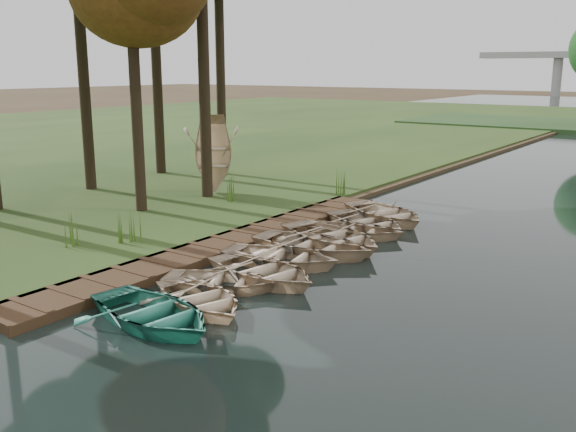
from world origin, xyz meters
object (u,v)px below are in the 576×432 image
Objects in this scene: rowboat_0 at (152,309)px; rowboat_1 at (200,295)px; boardwalk at (230,244)px; rowboat_2 at (222,278)px; stored_rowboat at (213,185)px.

rowboat_0 reaches higher than rowboat_1.
boardwalk is 5.17× the size of rowboat_1.
rowboat_0 is (2.72, -5.79, 0.27)m from boardwalk.
rowboat_2 is (-0.28, 2.63, -0.06)m from rowboat_0.
rowboat_0 is at bearing -166.97° from rowboat_1.
rowboat_2 is 0.91× the size of stored_rowboat.
rowboat_1 is at bearing -96.97° from stored_rowboat.
rowboat_2 is at bearing -52.40° from boardwalk.
stored_rowboat reaches higher than rowboat_0.
rowboat_2 is 11.82m from stored_rowboat.
rowboat_0 is at bearing -64.84° from boardwalk.
rowboat_2 is (2.44, -3.17, 0.22)m from boardwalk.
rowboat_2 is at bearing 37.81° from rowboat_1.
rowboat_0 is 1.18× the size of rowboat_2.
stored_rowboat reaches higher than rowboat_1.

